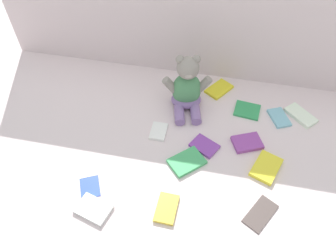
# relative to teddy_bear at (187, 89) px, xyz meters

# --- Properties ---
(ground_plane) EXTENTS (3.20, 3.20, 0.00)m
(ground_plane) POSITION_rel_teddy_bear_xyz_m (-0.05, -0.13, -0.10)
(ground_plane) COLOR silver
(backdrop_drape) EXTENTS (1.81, 0.03, 0.59)m
(backdrop_drape) POSITION_rel_teddy_bear_xyz_m (-0.05, 0.25, 0.19)
(backdrop_drape) COLOR silver
(backdrop_drape) RESTS_ON ground_plane
(teddy_bear) EXTENTS (0.22, 0.22, 0.27)m
(teddy_bear) POSITION_rel_teddy_bear_xyz_m (0.00, 0.00, 0.00)
(teddy_bear) COLOR #4C8C59
(teddy_bear) RESTS_ON ground_plane
(book_case_0) EXTENTS (0.11, 0.13, 0.01)m
(book_case_0) POSITION_rel_teddy_bear_xyz_m (0.42, -0.00, -0.09)
(book_case_0) COLOR #78B9CB
(book_case_0) RESTS_ON ground_plane
(book_case_1) EXTENTS (0.13, 0.12, 0.01)m
(book_case_1) POSITION_rel_teddy_bear_xyz_m (0.12, -0.23, -0.09)
(book_case_1) COLOR purple
(book_case_1) RESTS_ON ground_plane
(book_case_2) EXTENTS (0.07, 0.10, 0.01)m
(book_case_2) POSITION_rel_teddy_bear_xyz_m (-0.09, -0.19, -0.09)
(book_case_2) COLOR white
(book_case_2) RESTS_ON ground_plane
(book_case_3) EXTENTS (0.10, 0.11, 0.01)m
(book_case_3) POSITION_rel_teddy_bear_xyz_m (-0.28, -0.51, -0.10)
(book_case_3) COLOR blue
(book_case_3) RESTS_ON ground_plane
(book_case_4) EXTENTS (0.14, 0.15, 0.01)m
(book_case_4) POSITION_rel_teddy_bear_xyz_m (0.14, 0.13, -0.09)
(book_case_4) COLOR yellow
(book_case_4) RESTS_ON ground_plane
(book_case_5) EXTENTS (0.13, 0.15, 0.01)m
(book_case_5) POSITION_rel_teddy_bear_xyz_m (0.35, -0.49, -0.09)
(book_case_5) COLOR #534642
(book_case_5) RESTS_ON ground_plane
(book_case_6) EXTENTS (0.07, 0.12, 0.01)m
(book_case_6) POSITION_rel_teddy_bear_xyz_m (0.02, -0.54, -0.09)
(book_case_6) COLOR yellow
(book_case_6) RESTS_ON ground_plane
(book_case_7) EXTENTS (0.14, 0.11, 0.01)m
(book_case_7) POSITION_rel_teddy_bear_xyz_m (-0.23, -0.59, -0.09)
(book_case_7) COLOR silver
(book_case_7) RESTS_ON ground_plane
(book_case_8) EXTENTS (0.12, 0.11, 0.01)m
(book_case_8) POSITION_rel_teddy_bear_xyz_m (0.28, 0.02, -0.09)
(book_case_8) COLOR #2E9653
(book_case_8) RESTS_ON ground_plane
(book_case_9) EXTENTS (0.14, 0.12, 0.02)m
(book_case_9) POSITION_rel_teddy_bear_xyz_m (0.29, -0.18, -0.09)
(book_case_9) COLOR #8D3E97
(book_case_9) RESTS_ON ground_plane
(book_case_10) EXTENTS (0.16, 0.16, 0.01)m
(book_case_10) POSITION_rel_teddy_bear_xyz_m (0.06, -0.32, -0.09)
(book_case_10) COLOR #41A761
(book_case_10) RESTS_ON ground_plane
(book_case_11) EXTENTS (0.15, 0.15, 0.02)m
(book_case_11) POSITION_rel_teddy_bear_xyz_m (0.52, 0.03, -0.09)
(book_case_11) COLOR white
(book_case_11) RESTS_ON ground_plane
(book_case_12) EXTENTS (0.13, 0.16, 0.02)m
(book_case_12) POSITION_rel_teddy_bear_xyz_m (0.37, -0.29, -0.09)
(book_case_12) COLOR yellow
(book_case_12) RESTS_ON ground_plane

